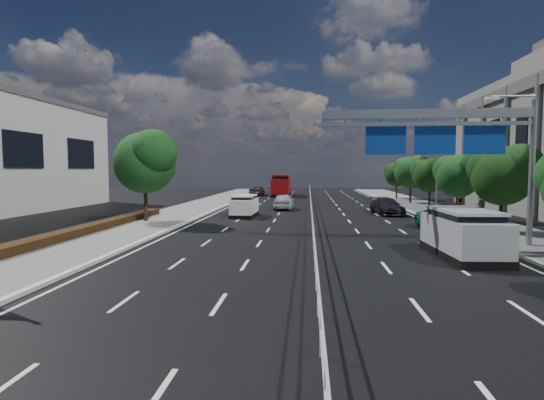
{
  "coord_description": "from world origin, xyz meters",
  "views": [
    {
      "loc": [
        -0.28,
        -11.7,
        3.83
      ],
      "look_at": [
        -1.98,
        8.34,
        2.4
      ],
      "focal_mm": 28.0,
      "sensor_mm": 36.0,
      "label": 1
    }
  ],
  "objects_px": {
    "white_minivan": "(244,206)",
    "pedestrian_a": "(459,212)",
    "red_bus": "(282,185)",
    "pedestrian_b": "(481,205)",
    "near_car_silver": "(284,201)",
    "parked_car_teal": "(444,220)",
    "near_car_dark": "(257,191)",
    "overhead_gantry": "(451,134)",
    "silver_minivan": "(463,234)",
    "parked_car_dark": "(387,206)"
  },
  "relations": [
    {
      "from": "near_car_dark",
      "to": "silver_minivan",
      "type": "distance_m",
      "value": 46.97
    },
    {
      "from": "near_car_silver",
      "to": "near_car_dark",
      "type": "xyz_separation_m",
      "value": [
        -5.37,
        22.67,
        -0.07
      ]
    },
    {
      "from": "overhead_gantry",
      "to": "pedestrian_b",
      "type": "relative_size",
      "value": 5.52
    },
    {
      "from": "near_car_dark",
      "to": "silver_minivan",
      "type": "bearing_deg",
      "value": 114.88
    },
    {
      "from": "overhead_gantry",
      "to": "pedestrian_b",
      "type": "distance_m",
      "value": 15.35
    },
    {
      "from": "pedestrian_b",
      "to": "pedestrian_a",
      "type": "bearing_deg",
      "value": 77.75
    },
    {
      "from": "overhead_gantry",
      "to": "pedestrian_a",
      "type": "bearing_deg",
      "value": 67.44
    },
    {
      "from": "parked_car_teal",
      "to": "pedestrian_a",
      "type": "distance_m",
      "value": 2.0
    },
    {
      "from": "overhead_gantry",
      "to": "red_bus",
      "type": "distance_m",
      "value": 42.45
    },
    {
      "from": "overhead_gantry",
      "to": "white_minivan",
      "type": "distance_m",
      "value": 18.17
    },
    {
      "from": "parked_car_teal",
      "to": "parked_car_dark",
      "type": "relative_size",
      "value": 1.02
    },
    {
      "from": "overhead_gantry",
      "to": "near_car_dark",
      "type": "bearing_deg",
      "value": 109.34
    },
    {
      "from": "red_bus",
      "to": "near_car_dark",
      "type": "relative_size",
      "value": 2.49
    },
    {
      "from": "near_car_dark",
      "to": "pedestrian_a",
      "type": "bearing_deg",
      "value": 123.78
    },
    {
      "from": "parked_car_dark",
      "to": "near_car_dark",
      "type": "bearing_deg",
      "value": 110.56
    },
    {
      "from": "red_bus",
      "to": "pedestrian_b",
      "type": "distance_m",
      "value": 32.87
    },
    {
      "from": "overhead_gantry",
      "to": "near_car_dark",
      "type": "relative_size",
      "value": 2.43
    },
    {
      "from": "near_car_silver",
      "to": "silver_minivan",
      "type": "bearing_deg",
      "value": 114.5
    },
    {
      "from": "near_car_silver",
      "to": "parked_car_teal",
      "type": "bearing_deg",
      "value": 130.77
    },
    {
      "from": "near_car_dark",
      "to": "parked_car_dark",
      "type": "relative_size",
      "value": 0.87
    },
    {
      "from": "white_minivan",
      "to": "pedestrian_a",
      "type": "relative_size",
      "value": 2.22
    },
    {
      "from": "pedestrian_b",
      "to": "white_minivan",
      "type": "bearing_deg",
      "value": 21.05
    },
    {
      "from": "red_bus",
      "to": "pedestrian_b",
      "type": "xyz_separation_m",
      "value": [
        17.6,
        -27.76,
        -0.56
      ]
    },
    {
      "from": "white_minivan",
      "to": "parked_car_dark",
      "type": "bearing_deg",
      "value": 14.53
    },
    {
      "from": "overhead_gantry",
      "to": "silver_minivan",
      "type": "distance_m",
      "value": 5.32
    },
    {
      "from": "white_minivan",
      "to": "parked_car_dark",
      "type": "height_order",
      "value": "white_minivan"
    },
    {
      "from": "near_car_dark",
      "to": "pedestrian_b",
      "type": "xyz_separation_m",
      "value": [
        21.39,
        -28.89,
        0.37
      ]
    },
    {
      "from": "white_minivan",
      "to": "near_car_silver",
      "type": "bearing_deg",
      "value": 69.1
    },
    {
      "from": "near_car_dark",
      "to": "parked_car_dark",
      "type": "height_order",
      "value": "parked_car_dark"
    },
    {
      "from": "red_bus",
      "to": "pedestrian_b",
      "type": "relative_size",
      "value": 5.65
    },
    {
      "from": "white_minivan",
      "to": "near_car_silver",
      "type": "distance_m",
      "value": 7.28
    },
    {
      "from": "parked_car_teal",
      "to": "parked_car_dark",
      "type": "xyz_separation_m",
      "value": [
        -1.8,
        9.52,
        0.02
      ]
    },
    {
      "from": "overhead_gantry",
      "to": "red_bus",
      "type": "relative_size",
      "value": 0.98
    },
    {
      "from": "overhead_gantry",
      "to": "white_minivan",
      "type": "height_order",
      "value": "overhead_gantry"
    },
    {
      "from": "near_car_silver",
      "to": "silver_minivan",
      "type": "xyz_separation_m",
      "value": [
        9.12,
        -22.02,
        0.28
      ]
    },
    {
      "from": "near_car_dark",
      "to": "red_bus",
      "type": "bearing_deg",
      "value": 170.26
    },
    {
      "from": "parked_car_teal",
      "to": "near_car_silver",
      "type": "bearing_deg",
      "value": 123.16
    },
    {
      "from": "overhead_gantry",
      "to": "parked_car_teal",
      "type": "relative_size",
      "value": 2.09
    },
    {
      "from": "near_car_silver",
      "to": "parked_car_teal",
      "type": "xyz_separation_m",
      "value": [
        10.92,
        -13.6,
        -0.08
      ]
    },
    {
      "from": "near_car_dark",
      "to": "near_car_silver",
      "type": "bearing_deg",
      "value": 110.23
    },
    {
      "from": "silver_minivan",
      "to": "pedestrian_b",
      "type": "relative_size",
      "value": 2.81
    },
    {
      "from": "near_car_dark",
      "to": "pedestrian_b",
      "type": "distance_m",
      "value": 35.95
    },
    {
      "from": "parked_car_dark",
      "to": "parked_car_teal",
      "type": "bearing_deg",
      "value": -87.17
    },
    {
      "from": "overhead_gantry",
      "to": "near_car_dark",
      "type": "height_order",
      "value": "overhead_gantry"
    },
    {
      "from": "near_car_dark",
      "to": "pedestrian_a",
      "type": "relative_size",
      "value": 2.25
    },
    {
      "from": "white_minivan",
      "to": "silver_minivan",
      "type": "relative_size",
      "value": 0.8
    },
    {
      "from": "white_minivan",
      "to": "near_car_dark",
      "type": "height_order",
      "value": "white_minivan"
    },
    {
      "from": "parked_car_dark",
      "to": "white_minivan",
      "type": "bearing_deg",
      "value": -175.55
    },
    {
      "from": "near_car_silver",
      "to": "parked_car_dark",
      "type": "height_order",
      "value": "near_car_silver"
    },
    {
      "from": "red_bus",
      "to": "white_minivan",
      "type": "bearing_deg",
      "value": -93.22
    }
  ]
}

